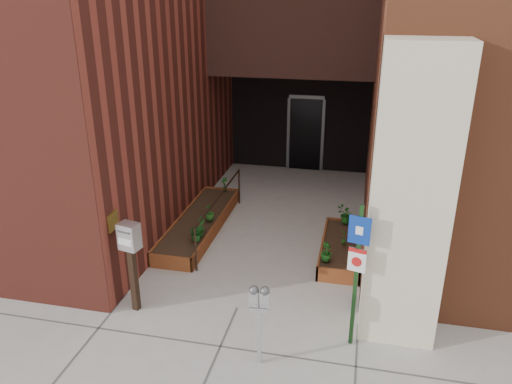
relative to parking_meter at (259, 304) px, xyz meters
The scene contains 14 objects.
ground 1.69m from the parking_meter, 118.04° to the left, with size 80.00×80.00×0.00m, color #9E9991.
planter_left 4.56m from the parking_meter, 119.30° to the left, with size 0.90×3.60×0.30m.
planter_right 3.64m from the parking_meter, 74.33° to the left, with size 0.80×2.20×0.30m.
handrail 4.22m from the parking_meter, 113.70° to the left, with size 0.04×3.34×0.90m.
parking_meter is the anchor object (origin of this frame).
sign_post 1.49m from the parking_meter, 29.45° to the left, with size 0.30×0.11×2.27m.
payment_dropbox 2.42m from the parking_meter, 160.04° to the left, with size 0.35×0.29×1.58m.
shrub_left_a 3.46m from the parking_meter, 123.65° to the left, with size 0.31×0.31×0.35m, color #175319.
shrub_left_b 3.65m from the parking_meter, 121.60° to the left, with size 0.21×0.21×0.39m, color #1B5F1C.
shrub_left_c 4.30m from the parking_meter, 116.82° to the left, with size 0.21×0.21×0.37m, color #225919.
shrub_left_d 5.91m from the parking_meter, 110.56° to the left, with size 0.18×0.18×0.35m, color #185217.
shrub_right_a 2.73m from the parking_meter, 74.77° to the left, with size 0.21×0.21×0.37m, color #195017.
shrub_right_b 3.50m from the parking_meter, 73.30° to the left, with size 0.16×0.16×0.31m, color #255F1B.
shrub_right_c 4.44m from the parking_meter, 77.42° to the left, with size 0.34×0.34×0.38m, color #1D631C.
Camera 1 is at (1.83, -6.78, 4.96)m, focal length 35.00 mm.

